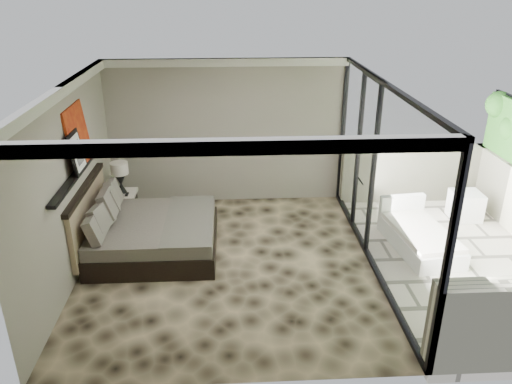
{
  "coord_description": "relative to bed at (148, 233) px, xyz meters",
  "views": [
    {
      "loc": [
        0.06,
        -6.74,
        4.13
      ],
      "look_at": [
        0.45,
        0.4,
        1.05
      ],
      "focal_mm": 35.0,
      "sensor_mm": 36.0,
      "label": 1
    }
  ],
  "objects": [
    {
      "name": "glass_wall",
      "position": [
        3.55,
        -0.5,
        1.07
      ],
      "size": [
        0.08,
        5.0,
        2.8
      ],
      "primitive_type": "cube",
      "color": "white",
      "rests_on": "floor"
    },
    {
      "name": "abstract_canvas",
      "position": [
        -0.9,
        0.02,
        1.64
      ],
      "size": [
        0.13,
        0.9,
        0.9
      ],
      "primitive_type": "cube",
      "rotation": [
        0.0,
        -0.1,
        0.0
      ],
      "color": "#A2170D",
      "rests_on": "picture_ledge"
    },
    {
      "name": "ottoman",
      "position": [
        5.68,
        0.9,
        -0.08
      ],
      "size": [
        0.53,
        0.53,
        0.52
      ],
      "primitive_type": "cube",
      "rotation": [
        0.0,
        0.0,
        -0.02
      ],
      "color": "silver",
      "rests_on": "terrace_slab"
    },
    {
      "name": "ceiling",
      "position": [
        1.3,
        -0.5,
        2.46
      ],
      "size": [
        4.5,
        5.0,
        0.02
      ],
      "primitive_type": "cube",
      "color": "silver",
      "rests_on": "back_wall"
    },
    {
      "name": "nightstand",
      "position": [
        -0.64,
        1.24,
        -0.07
      ],
      "size": [
        0.66,
        0.66,
        0.52
      ],
      "primitive_type": "cube",
      "rotation": [
        0.0,
        0.0,
        -0.32
      ],
      "color": "black",
      "rests_on": "floor"
    },
    {
      "name": "terrace_slab",
      "position": [
        5.05,
        -0.5,
        -0.39
      ],
      "size": [
        3.0,
        5.0,
        0.12
      ],
      "primitive_type": "cube",
      "color": "#BAB29F",
      "rests_on": "ground"
    },
    {
      "name": "framed_print",
      "position": [
        -0.84,
        -0.32,
        1.49
      ],
      "size": [
        0.11,
        0.5,
        0.6
      ],
      "primitive_type": "cube",
      "rotation": [
        0.0,
        -0.14,
        0.0
      ],
      "color": "black",
      "rests_on": "picture_ledge"
    },
    {
      "name": "picture_ledge",
      "position": [
        -0.88,
        -0.4,
        1.17
      ],
      "size": [
        0.12,
        2.2,
        0.05
      ],
      "primitive_type": "cube",
      "color": "black",
      "rests_on": "left_wall"
    },
    {
      "name": "left_wall",
      "position": [
        -0.94,
        -0.5,
        1.07
      ],
      "size": [
        0.02,
        5.0,
        2.8
      ],
      "primitive_type": "cube",
      "color": "gray",
      "rests_on": "floor"
    },
    {
      "name": "table_lamp",
      "position": [
        -0.63,
        1.26,
        0.56
      ],
      "size": [
        0.32,
        0.32,
        0.58
      ],
      "color": "black",
      "rests_on": "nightstand"
    },
    {
      "name": "floor",
      "position": [
        1.3,
        -0.5,
        -0.33
      ],
      "size": [
        5.0,
        5.0,
        0.0
      ],
      "primitive_type": "plane",
      "color": "black",
      "rests_on": "ground"
    },
    {
      "name": "lounger",
      "position": [
        4.45,
        -0.11,
        -0.14
      ],
      "size": [
        0.99,
        1.71,
        0.64
      ],
      "rotation": [
        0.0,
        0.0,
        0.12
      ],
      "color": "white",
      "rests_on": "terrace_slab"
    },
    {
      "name": "bed",
      "position": [
        0.0,
        0.0,
        0.0
      ],
      "size": [
        2.04,
        1.97,
        1.12
      ],
      "color": "black",
      "rests_on": "floor"
    },
    {
      "name": "back_wall",
      "position": [
        1.3,
        1.99,
        1.07
      ],
      "size": [
        4.5,
        0.02,
        2.8
      ],
      "primitive_type": "cube",
      "color": "gray",
      "rests_on": "floor"
    }
  ]
}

